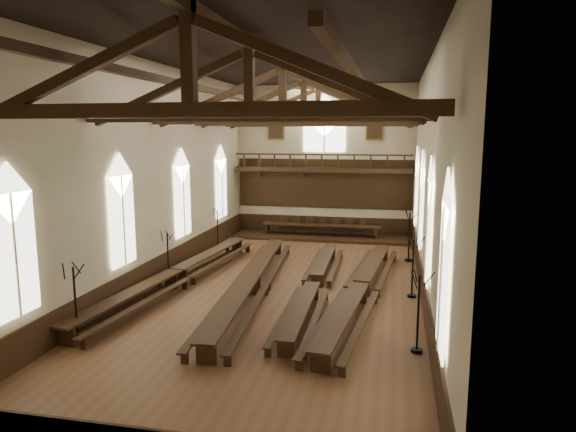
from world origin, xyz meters
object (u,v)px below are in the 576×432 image
Objects in this scene: candelabrum_left_near at (76,317)px; candelabrum_right_near at (418,328)px; refectory_row_c at (314,282)px; candelabrum_left_mid at (168,266)px; refectory_row_d at (362,286)px; candelabrum_left_far at (218,236)px; refectory_row_b at (251,279)px; candelabrum_right_mid at (412,279)px; high_table at (321,226)px; dais at (321,237)px; refectory_row_a at (177,274)px; candelabrum_right_far at (409,246)px.

candelabrum_left_near is 1.00× the size of candelabrum_right_near.
candelabrum_left_mid reaches higher than refectory_row_c.
candelabrum_left_far is (-9.03, 7.79, 0.18)m from refectory_row_d.
refectory_row_d is (4.75, 0.02, -0.02)m from refectory_row_b.
refectory_row_b is 5.57× the size of candelabrum_left_near.
candelabrum_left_far is 13.14m from candelabrum_right_mid.
high_table is 2.93× the size of candelabrum_right_mid.
candelabrum_right_mid is (5.51, -11.30, 0.71)m from dais.
candelabrum_left_far is (-5.59, -4.26, 0.65)m from dais.
candelabrum_right_near is at bearing -48.72° from candelabrum_left_far.
refectory_row_d is 2.21m from candelabrum_right_mid.
refectory_row_c is 5.66× the size of candelabrum_left_far.
refectory_row_a is at bearing 83.71° from candelabrum_left_near.
candelabrum_right_mid is (11.10, -0.15, 0.08)m from candelabrum_left_mid.
refectory_row_a is 12.80m from high_table.
candelabrum_left_mid is at bearing -116.65° from high_table.
dais is 19.11m from candelabrum_left_near.
refectory_row_a is 1.91× the size of high_table.
dais is 1.47× the size of high_table.
refectory_row_b is 9.81m from candelabrum_right_far.
candelabrum_left_mid is at bearing 90.00° from candelabrum_left_near.
refectory_row_b is 4.38m from candelabrum_left_mid.
refectory_row_a is at bearing -178.14° from refectory_row_c.
candelabrum_right_near reaches higher than refectory_row_c.
dais is at bearing 137.63° from candelabrum_right_far.
candelabrum_right_mid is (0.00, 5.61, -0.01)m from candelabrum_right_near.
candelabrum_left_far is (-5.59, -4.26, -0.06)m from high_table.
candelabrum_left_mid is (-4.28, 0.93, 0.15)m from refectory_row_b.
dais is (-3.44, 12.05, -0.47)m from refectory_row_d.
candelabrum_left_near reaches higher than candelabrum_left_mid.
refectory_row_d is 7.33m from candelabrum_right_far.
candelabrum_left_near reaches higher than dais.
candelabrum_left_near is at bearing -145.51° from refectory_row_d.
candelabrum_right_far is (2.07, 7.03, 0.30)m from refectory_row_d.
candelabrum_right_far is at bearing 58.08° from refectory_row_c.
dais is at bearing 105.94° from refectory_row_d.
candelabrum_left_near is at bearing -90.00° from candelabrum_left_mid.
dais is at bearing 67.57° from refectory_row_a.
candelabrum_right_near is (6.82, -4.84, 0.23)m from refectory_row_b.
candelabrum_right_far is (6.82, 7.05, 0.28)m from refectory_row_b.
candelabrum_right_mid is at bearing -0.80° from candelabrum_left_mid.
candelabrum_right_mid is at bearing 90.00° from candelabrum_right_near.
candelabrum_left_far is 0.92× the size of candelabrum_right_mid.
candelabrum_right_mid is (10.39, 0.53, 0.23)m from refectory_row_a.
candelabrum_right_mid reaches higher than refectory_row_b.
candelabrum_left_mid is (-5.59, -11.14, -0.07)m from high_table.
candelabrum_right_near is at bearing -26.03° from refectory_row_a.
candelabrum_left_far is at bearing 147.62° from candelabrum_right_mid.
candelabrum_right_far is (11.10, 6.12, 0.13)m from candelabrum_left_mid.
candelabrum_right_far reaches higher than refectory_row_c.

